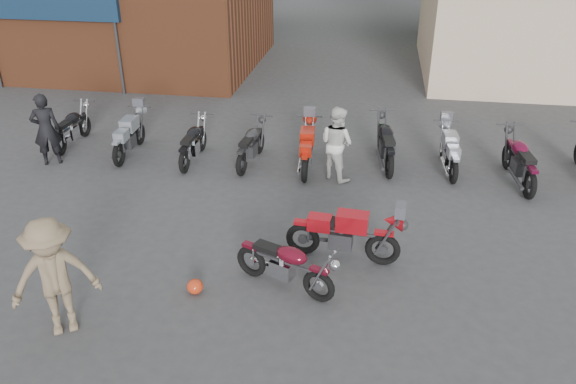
# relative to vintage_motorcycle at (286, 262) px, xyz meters

# --- Properties ---
(ground) EXTENTS (90.00, 90.00, 0.00)m
(ground) POSITION_rel_vintage_motorcycle_xyz_m (-0.53, -0.08, -0.54)
(ground) COLOR #37383A
(brick_building) EXTENTS (12.00, 8.00, 4.00)m
(brick_building) POSITION_rel_vintage_motorcycle_xyz_m (-9.53, 13.92, 1.46)
(brick_building) COLOR brown
(brick_building) RESTS_ON ground
(stucco_building) EXTENTS (10.00, 8.00, 3.50)m
(stucco_building) POSITION_rel_vintage_motorcycle_xyz_m (7.97, 14.92, 1.21)
(stucco_building) COLOR tan
(stucco_building) RESTS_ON ground
(vintage_motorcycle) EXTENTS (1.94, 1.27, 1.07)m
(vintage_motorcycle) POSITION_rel_vintage_motorcycle_xyz_m (0.00, 0.00, 0.00)
(vintage_motorcycle) COLOR #530A18
(vintage_motorcycle) RESTS_ON ground
(sportbike) EXTENTS (2.07, 0.83, 1.17)m
(sportbike) POSITION_rel_vintage_motorcycle_xyz_m (0.91, 1.03, 0.05)
(sportbike) COLOR #A40D16
(sportbike) RESTS_ON ground
(helmet) EXTENTS (0.30, 0.30, 0.26)m
(helmet) POSITION_rel_vintage_motorcycle_xyz_m (-1.49, -0.37, -0.41)
(helmet) COLOR red
(helmet) RESTS_ON ground
(person_dark) EXTENTS (0.79, 0.69, 1.81)m
(person_dark) POSITION_rel_vintage_motorcycle_xyz_m (-6.63, 4.13, 0.37)
(person_dark) COLOR black
(person_dark) RESTS_ON ground
(person_light) EXTENTS (1.08, 1.04, 1.76)m
(person_light) POSITION_rel_vintage_motorcycle_xyz_m (0.46, 4.45, 0.34)
(person_light) COLOR silver
(person_light) RESTS_ON ground
(person_tan) EXTENTS (1.45, 1.26, 1.94)m
(person_tan) POSITION_rel_vintage_motorcycle_xyz_m (-3.18, -1.56, 0.44)
(person_tan) COLOR #78634A
(person_tan) RESTS_ON ground
(row_bike_0) EXTENTS (0.63, 1.88, 1.09)m
(row_bike_0) POSITION_rel_vintage_motorcycle_xyz_m (-6.67, 5.33, 0.01)
(row_bike_0) COLOR black
(row_bike_0) RESTS_ON ground
(row_bike_1) EXTENTS (0.72, 1.97, 1.13)m
(row_bike_1) POSITION_rel_vintage_motorcycle_xyz_m (-4.91, 4.98, 0.03)
(row_bike_1) COLOR gray
(row_bike_1) RESTS_ON ground
(row_bike_2) EXTENTS (0.64, 1.88, 1.09)m
(row_bike_2) POSITION_rel_vintage_motorcycle_xyz_m (-3.16, 4.84, 0.01)
(row_bike_2) COLOR black
(row_bike_2) RESTS_ON ground
(row_bike_3) EXTENTS (0.82, 1.95, 1.10)m
(row_bike_3) POSITION_rel_vintage_motorcycle_xyz_m (-1.69, 4.93, 0.01)
(row_bike_3) COLOR #27272A
(row_bike_3) RESTS_ON ground
(row_bike_4) EXTENTS (0.79, 2.03, 1.16)m
(row_bike_4) POSITION_rel_vintage_motorcycle_xyz_m (-0.28, 4.86, 0.04)
(row_bike_4) COLOR #AD1E0E
(row_bike_4) RESTS_ON ground
(row_bike_5) EXTENTS (0.98, 2.20, 1.23)m
(row_bike_5) POSITION_rel_vintage_motorcycle_xyz_m (1.60, 5.42, 0.08)
(row_bike_5) COLOR black
(row_bike_5) RESTS_ON ground
(row_bike_6) EXTENTS (0.77, 1.94, 1.10)m
(row_bike_6) POSITION_rel_vintage_motorcycle_xyz_m (3.13, 5.30, 0.01)
(row_bike_6) COLOR gray
(row_bike_6) RESTS_ON ground
(row_bike_7) EXTENTS (0.93, 2.18, 1.22)m
(row_bike_7) POSITION_rel_vintage_motorcycle_xyz_m (4.66, 4.88, 0.08)
(row_bike_7) COLOR #540A25
(row_bike_7) RESTS_ON ground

